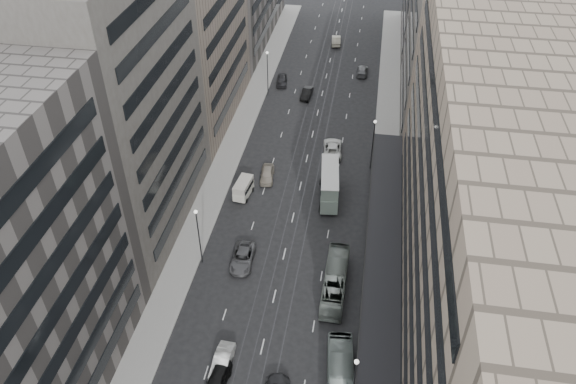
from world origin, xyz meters
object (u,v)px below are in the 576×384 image
Objects in this scene: double_decker at (329,184)px; panel_van at (243,188)px; bus_near at (340,383)px; bus_far at (335,281)px; sedan_2 at (243,258)px; sedan_0 at (217,380)px; sedan_1 at (222,361)px.

panel_van is (-11.86, -1.45, -1.10)m from double_decker.
bus_near is 1.23× the size of double_decker.
bus_far reaches higher than sedan_2.
sedan_0 reaches higher than sedan_2.
double_decker is at bearing 81.81° from sedan_0.
sedan_2 is (-13.27, 15.63, -0.70)m from bus_near.
bus_near reaches higher than sedan_0.
bus_far is 20.95m from panel_van.
sedan_1 is (4.01, -27.49, -0.62)m from panel_van.
bus_near is 1.01× the size of bus_far.
sedan_2 is at bearing -11.71° from bus_far.
panel_van is 29.97m from sedan_0.
bus_far is 2.23× the size of sedan_0.
sedan_2 is at bearing 100.21° from sedan_0.
bus_near is at bearing -53.49° from panel_van.
double_decker is at bearing -81.14° from bus_far.
sedan_1 is 0.83× the size of sedan_2.
bus_near reaches higher than sedan_1.
sedan_0 is at bearing 55.18° from bus_far.
panel_van is at bearing -178.62° from double_decker.
double_decker is at bearing 55.06° from sedan_2.
bus_far is 17.65m from sedan_0.
double_decker is 12.00m from panel_van.
bus_near is 13.24m from bus_far.
sedan_0 reaches higher than sedan_1.
bus_near is 12.10m from sedan_1.
double_decker is at bearing -87.77° from bus_near.
sedan_1 is at bearing 50.40° from bus_far.
double_decker is 2.06× the size of panel_van.
double_decker is 1.53× the size of sedan_2.
sedan_1 is (-12.05, 0.95, -0.71)m from bus_near.
bus_near is 12.07m from sedan_0.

